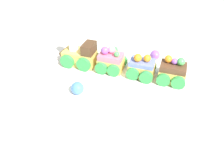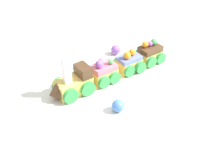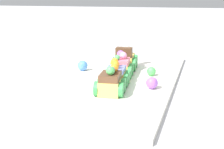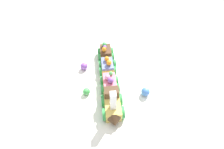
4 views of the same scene
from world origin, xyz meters
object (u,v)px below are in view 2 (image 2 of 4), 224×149
cake_car_strawberry (104,72)px  gumball_purple (116,50)px  gumball_green (82,65)px  cake_car_chocolate (150,54)px  cake_car_blueberry (129,63)px  gumball_blue (118,106)px  cake_train_locomotive (71,85)px

cake_car_strawberry → gumball_purple: cake_car_strawberry is taller
gumball_purple → cake_car_strawberry: bearing=47.2°
gumball_purple → gumball_green: gumball_purple is taller
cake_car_strawberry → cake_car_chocolate: bearing=-179.9°
cake_car_blueberry → gumball_blue: 0.18m
cake_car_strawberry → cake_car_blueberry: size_ratio=1.00×
gumball_purple → gumball_green: 0.12m
gumball_purple → gumball_blue: bearing=61.6°
gumball_blue → gumball_purple: 0.26m
cake_car_blueberry → gumball_blue: bearing=43.3°
cake_train_locomotive → gumball_purple: bearing=-156.1°
cake_train_locomotive → cake_car_blueberry: cake_train_locomotive is taller
gumball_green → cake_train_locomotive: bearing=52.5°
gumball_blue → cake_car_strawberry: bearing=-102.6°
cake_car_strawberry → gumball_green: cake_car_strawberry is taller
gumball_blue → gumball_green: bearing=-90.4°
cake_car_blueberry → gumball_green: (0.11, -0.07, -0.01)m
gumball_purple → gumball_green: (0.12, 0.02, -0.00)m
gumball_purple → cake_train_locomotive: bearing=30.7°
cake_train_locomotive → cake_car_blueberry: 0.18m
gumball_green → cake_car_blueberry: bearing=147.6°
gumball_green → gumball_purple: bearing=-169.6°
cake_car_strawberry → cake_car_blueberry: cake_car_strawberry is taller
gumball_green → cake_car_strawberry: bearing=108.2°
gumball_blue → gumball_purple: size_ratio=1.05×
cake_car_chocolate → gumball_purple: cake_car_chocolate is taller
cake_train_locomotive → cake_car_chocolate: size_ratio=1.54×
cake_car_chocolate → cake_car_strawberry: bearing=0.1°
gumball_blue → cake_car_blueberry: bearing=-129.9°
cake_car_blueberry → gumball_purple: cake_car_blueberry is taller
gumball_blue → gumball_purple: gumball_blue is taller
gumball_blue → gumball_green: size_ratio=1.21×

